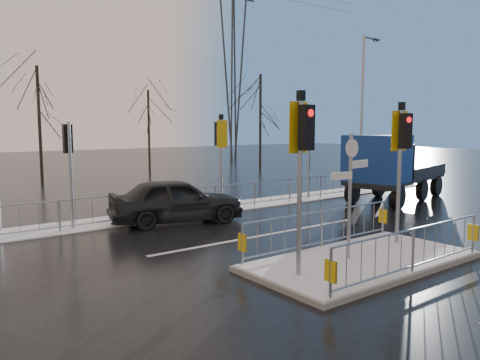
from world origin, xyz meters
TOP-DOWN VIEW (x-y plane):
  - ground at (0.00, 0.00)m, footprint 120.00×120.00m
  - snow_verge at (0.00, 8.60)m, footprint 30.00×2.00m
  - lane_markings at (0.00, -0.33)m, footprint 8.00×11.38m
  - traffic_island at (-0.01, 0.01)m, footprint 6.00×3.04m
  - far_kerb_fixtures at (0.29, 8.09)m, footprint 18.00×0.65m
  - car_far_lane at (-1.22, 7.14)m, footprint 5.00×2.93m
  - flatbed_truck at (8.24, 5.33)m, footprint 6.87×3.73m
  - tree_far_a at (-2.00, 22.00)m, footprint 3.75×3.75m
  - tree_far_b at (6.00, 24.00)m, footprint 3.25×3.25m
  - tree_far_c at (14.00, 21.00)m, footprint 4.00×4.00m
  - street_lamp_right at (10.57, 8.50)m, footprint 1.25×0.18m
  - pylon_wires at (16.88, 30.00)m, footprint 70.00×2.38m

SIDE VIEW (x-z plane):
  - ground at x=0.00m, z-range 0.00..0.00m
  - lane_markings at x=0.00m, z-range 0.00..0.01m
  - snow_verge at x=0.00m, z-range 0.00..0.04m
  - traffic_island at x=-0.01m, z-range -1.68..2.47m
  - car_far_lane at x=-1.22m, z-range 0.00..1.60m
  - far_kerb_fixtures at x=0.29m, z-range -0.90..2.93m
  - flatbed_truck at x=8.24m, z-range 0.10..3.12m
  - tree_far_b at x=6.00m, z-range 1.11..7.25m
  - street_lamp_right at x=10.57m, z-range 0.39..8.39m
  - tree_far_a at x=-2.00m, z-range 1.28..8.36m
  - tree_far_c at x=14.00m, z-range 1.37..8.92m
  - pylon_wires at x=16.88m, z-range 1.05..21.02m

